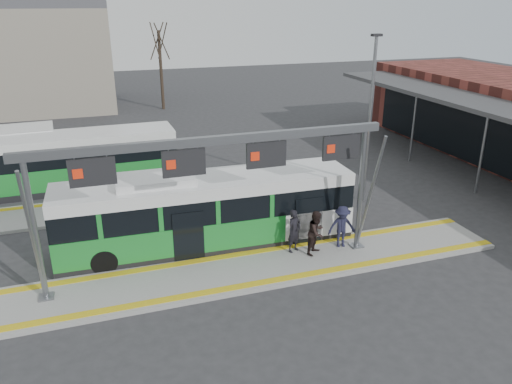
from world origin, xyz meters
TOP-DOWN VIEW (x-y plane):
  - ground at (0.00, 0.00)m, footprint 120.00×120.00m
  - platform_main at (0.00, 0.00)m, footprint 22.00×3.00m
  - platform_second at (-4.00, 8.00)m, footprint 20.00×3.00m
  - tactile_main at (0.00, 0.00)m, footprint 22.00×2.65m
  - tactile_second at (-4.00, 9.15)m, footprint 20.00×0.35m
  - gantry at (-0.35, 0.25)m, footprint 13.00×1.68m
  - hero_bus at (-0.28, 2.63)m, footprint 12.11×2.89m
  - bg_bus_green at (-6.14, 11.76)m, footprint 12.17×2.81m
  - passenger_a at (2.88, 0.75)m, footprint 0.77×0.66m
  - passenger_b at (3.66, 0.31)m, footprint 1.12×1.08m
  - passenger_c at (4.90, 0.51)m, footprint 1.27×0.91m
  - tree_left at (-3.65, 32.88)m, footprint 1.40×1.40m
  - tree_mid at (2.29, 31.27)m, footprint 1.40×1.40m
  - lamp_east at (8.54, 5.00)m, footprint 0.50×0.25m

SIDE VIEW (x-z plane):
  - ground at x=0.00m, z-range 0.00..0.00m
  - platform_main at x=0.00m, z-range 0.00..0.15m
  - platform_second at x=-4.00m, z-range 0.00..0.15m
  - tactile_main at x=0.00m, z-range 0.15..0.17m
  - tactile_second at x=-4.00m, z-range 0.15..0.17m
  - passenger_c at x=4.90m, z-range 0.15..1.93m
  - passenger_a at x=2.88m, z-range 0.15..1.95m
  - passenger_b at x=3.66m, z-range 0.15..1.97m
  - bg_bus_green at x=-6.14m, z-range -0.02..3.01m
  - hero_bus at x=-0.28m, z-range -0.14..3.17m
  - gantry at x=-0.35m, z-range 1.70..6.90m
  - lamp_east at x=8.54m, z-range 0.24..8.49m
  - tree_left at x=-3.65m, z-range 1.89..9.20m
  - tree_mid at x=2.29m, z-range 2.08..10.15m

